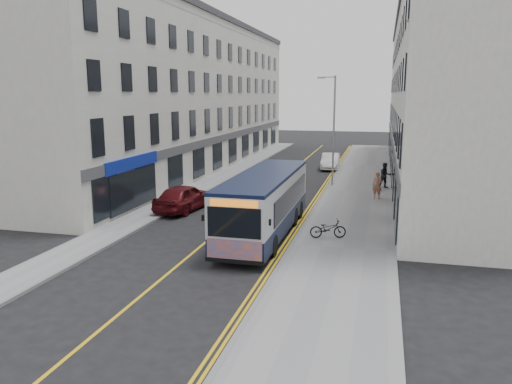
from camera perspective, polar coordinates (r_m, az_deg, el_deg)
The scene contains 17 objects.
ground at distance 24.65m, azimuth -4.55°, elevation -4.73°, with size 140.00×140.00×0.00m, color black.
pavement_east at distance 35.09m, azimuth 11.61°, elevation -0.02°, with size 4.50×64.00×0.12m, color gray.
pavement_west at distance 37.29m, azimuth -5.91°, elevation 0.80°, with size 2.00×64.00×0.12m, color gray.
kerb_east at distance 35.26m, azimuth 7.96°, elevation 0.16°, with size 0.18×64.00×0.13m, color slate.
kerb_west at distance 36.96m, azimuth -4.46°, elevation 0.74°, with size 0.18×64.00×0.13m, color slate.
road_centre_line at distance 35.91m, azimuth 1.60°, elevation 0.36°, with size 0.12×64.00×0.01m, color gold.
road_dbl_yellow_inner at distance 35.32m, azimuth 7.23°, elevation 0.09°, with size 0.10×64.00×0.01m, color gold.
road_dbl_yellow_outer at distance 35.29m, azimuth 7.55°, elevation 0.08°, with size 0.10×64.00×0.01m, color gold.
terrace_east at distance 43.58m, azimuth 19.57°, elevation 10.24°, with size 6.00×46.00×13.00m, color white.
terrace_west at distance 46.52m, azimuth -6.92°, elevation 10.81°, with size 6.00×46.00×13.00m, color silver.
streetlamp at distance 36.66m, azimuth 8.76°, elevation 7.37°, with size 1.32×0.18×8.00m.
city_bus at distance 23.92m, azimuth 1.05°, elevation -1.12°, with size 2.43×10.38×3.01m.
bicycle at distance 23.52m, azimuth 8.23°, elevation -4.17°, with size 0.59×1.68×0.88m, color black.
pedestrian_near at distance 32.76m, azimuth 13.69°, elevation 0.74°, with size 0.63×0.41×1.72m, color #986045.
pedestrian_far at distance 36.61m, azimuth 14.54°, elevation 1.83°, with size 0.87×0.68×1.80m, color black.
car_white at distance 45.81m, azimuth 8.50°, elevation 3.49°, with size 1.50×4.29×1.41m, color silver.
car_maroon at distance 29.45m, azimuth -8.22°, elevation -0.59°, with size 1.87×4.64×1.58m, color #500D12.
Camera 1 is at (7.70, -22.42, 6.75)m, focal length 35.00 mm.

